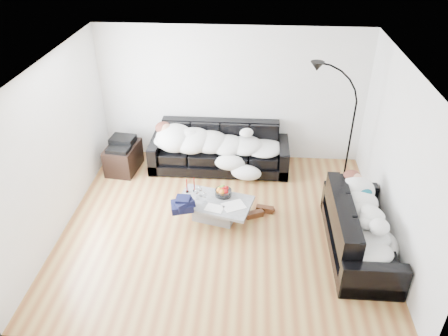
# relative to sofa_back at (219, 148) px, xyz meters

# --- Properties ---
(ground) EXTENTS (5.00, 5.00, 0.00)m
(ground) POSITION_rel_sofa_back_xyz_m (0.20, -1.76, -0.43)
(ground) COLOR #95562C
(ground) RESTS_ON ground
(wall_back) EXTENTS (5.00, 0.02, 2.60)m
(wall_back) POSITION_rel_sofa_back_xyz_m (0.20, 0.49, 0.87)
(wall_back) COLOR silver
(wall_back) RESTS_ON ground
(wall_left) EXTENTS (0.02, 4.50, 2.60)m
(wall_left) POSITION_rel_sofa_back_xyz_m (-2.30, -1.76, 0.87)
(wall_left) COLOR silver
(wall_left) RESTS_ON ground
(wall_right) EXTENTS (0.02, 4.50, 2.60)m
(wall_right) POSITION_rel_sofa_back_xyz_m (2.70, -1.76, 0.87)
(wall_right) COLOR silver
(wall_right) RESTS_ON ground
(ceiling) EXTENTS (5.00, 5.00, 0.00)m
(ceiling) POSITION_rel_sofa_back_xyz_m (0.20, -1.76, 2.17)
(ceiling) COLOR white
(ceiling) RESTS_ON ground
(sofa_back) EXTENTS (2.61, 0.90, 0.85)m
(sofa_back) POSITION_rel_sofa_back_xyz_m (0.00, 0.00, 0.00)
(sofa_back) COLOR black
(sofa_back) RESTS_ON ground
(sofa_right) EXTENTS (0.86, 2.01, 0.81)m
(sofa_right) POSITION_rel_sofa_back_xyz_m (2.25, -2.14, -0.02)
(sofa_right) COLOR black
(sofa_right) RESTS_ON ground
(sleeper_back) EXTENTS (2.21, 0.76, 0.44)m
(sleeper_back) POSITION_rel_sofa_back_xyz_m (0.00, -0.05, 0.21)
(sleeper_back) COLOR white
(sleeper_back) RESTS_ON sofa_back
(sleeper_right) EXTENTS (0.73, 1.73, 0.42)m
(sleeper_right) POSITION_rel_sofa_back_xyz_m (2.25, -2.14, 0.20)
(sleeper_right) COLOR white
(sleeper_right) RESTS_ON sofa_right
(teal_cushion) EXTENTS (0.42, 0.38, 0.20)m
(teal_cushion) POSITION_rel_sofa_back_xyz_m (2.19, -1.52, 0.29)
(teal_cushion) COLOR #0E5465
(teal_cushion) RESTS_ON sofa_right
(coffee_table) EXTENTS (1.30, 0.95, 0.34)m
(coffee_table) POSITION_rel_sofa_back_xyz_m (0.05, -1.58, -0.26)
(coffee_table) COLOR #939699
(coffee_table) RESTS_ON ground
(fruit_bowl) EXTENTS (0.33, 0.33, 0.17)m
(fruit_bowl) POSITION_rel_sofa_back_xyz_m (0.18, -1.40, -0.00)
(fruit_bowl) COLOR white
(fruit_bowl) RESTS_ON coffee_table
(wine_glass_a) EXTENTS (0.09, 0.09, 0.18)m
(wine_glass_a) POSITION_rel_sofa_back_xyz_m (-0.19, -1.45, 0.01)
(wine_glass_a) COLOR white
(wine_glass_a) RESTS_ON coffee_table
(wine_glass_b) EXTENTS (0.09, 0.09, 0.19)m
(wine_glass_b) POSITION_rel_sofa_back_xyz_m (-0.23, -1.53, 0.01)
(wine_glass_b) COLOR white
(wine_glass_b) RESTS_ON coffee_table
(wine_glass_c) EXTENTS (0.08, 0.08, 0.19)m
(wine_glass_c) POSITION_rel_sofa_back_xyz_m (-0.09, -1.63, 0.01)
(wine_glass_c) COLOR white
(wine_glass_c) RESTS_ON coffee_table
(candle_left) EXTENTS (0.06, 0.06, 0.26)m
(candle_left) POSITION_rel_sofa_back_xyz_m (-0.42, -1.36, 0.04)
(candle_left) COLOR maroon
(candle_left) RESTS_ON coffee_table
(candle_right) EXTENTS (0.05, 0.05, 0.25)m
(candle_right) POSITION_rel_sofa_back_xyz_m (-0.30, -1.32, 0.04)
(candle_right) COLOR maroon
(candle_right) RESTS_ON coffee_table
(newspaper_a) EXTENTS (0.42, 0.39, 0.01)m
(newspaper_a) POSITION_rel_sofa_back_xyz_m (0.37, -1.68, -0.08)
(newspaper_a) COLOR silver
(newspaper_a) RESTS_ON coffee_table
(newspaper_b) EXTENTS (0.33, 0.27, 0.01)m
(newspaper_b) POSITION_rel_sofa_back_xyz_m (0.07, -1.76, -0.08)
(newspaper_b) COLOR silver
(newspaper_b) RESTS_ON coffee_table
(navy_jacket) EXTENTS (0.42, 0.38, 0.18)m
(navy_jacket) POSITION_rel_sofa_back_xyz_m (-0.38, -1.83, 0.09)
(navy_jacket) COLOR black
(navy_jacket) RESTS_ON coffee_table
(shoes) EXTENTS (0.55, 0.45, 0.11)m
(shoes) POSITION_rel_sofa_back_xyz_m (0.78, -1.42, -0.37)
(shoes) COLOR #472311
(shoes) RESTS_ON ground
(av_cabinet) EXTENTS (0.60, 0.81, 0.52)m
(av_cabinet) POSITION_rel_sofa_back_xyz_m (-1.81, -0.20, -0.17)
(av_cabinet) COLOR black
(av_cabinet) RESTS_ON ground
(stereo) EXTENTS (0.48, 0.39, 0.13)m
(stereo) POSITION_rel_sofa_back_xyz_m (-1.81, -0.20, 0.16)
(stereo) COLOR black
(stereo) RESTS_ON av_cabinet
(floor_lamp) EXTENTS (0.79, 0.53, 2.03)m
(floor_lamp) POSITION_rel_sofa_back_xyz_m (2.28, -0.49, 0.59)
(floor_lamp) COLOR black
(floor_lamp) RESTS_ON ground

